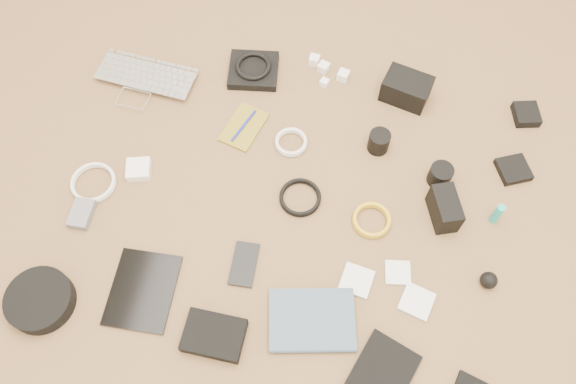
% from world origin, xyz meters
% --- Properties ---
extents(laptop, '(0.34, 0.26, 0.03)m').
position_xyz_m(laptop, '(-0.52, 0.33, 0.01)').
color(laptop, '#B4B5B9').
rests_on(laptop, ground).
extents(headphone_pouch, '(0.18, 0.17, 0.03)m').
position_xyz_m(headphone_pouch, '(-0.17, 0.46, 0.01)').
color(headphone_pouch, black).
rests_on(headphone_pouch, ground).
extents(headphones, '(0.15, 0.15, 0.01)m').
position_xyz_m(headphones, '(-0.17, 0.46, 0.04)').
color(headphones, black).
rests_on(headphones, headphone_pouch).
extents(charger_a, '(0.04, 0.04, 0.03)m').
position_xyz_m(charger_a, '(0.02, 0.54, 0.02)').
color(charger_a, white).
rests_on(charger_a, ground).
extents(charger_b, '(0.04, 0.04, 0.03)m').
position_xyz_m(charger_b, '(0.05, 0.51, 0.02)').
color(charger_b, white).
rests_on(charger_b, ground).
extents(charger_c, '(0.04, 0.04, 0.03)m').
position_xyz_m(charger_c, '(0.12, 0.49, 0.02)').
color(charger_c, white).
rests_on(charger_c, ground).
extents(charger_d, '(0.03, 0.03, 0.02)m').
position_xyz_m(charger_d, '(0.07, 0.45, 0.01)').
color(charger_d, white).
rests_on(charger_d, ground).
extents(dslr_camera, '(0.17, 0.14, 0.08)m').
position_xyz_m(dslr_camera, '(0.33, 0.45, 0.04)').
color(dslr_camera, black).
rests_on(dslr_camera, ground).
extents(lens_pouch, '(0.09, 0.10, 0.03)m').
position_xyz_m(lens_pouch, '(0.71, 0.44, 0.01)').
color(lens_pouch, black).
rests_on(lens_pouch, ground).
extents(notebook_olive, '(0.14, 0.18, 0.01)m').
position_xyz_m(notebook_olive, '(-0.16, 0.24, 0.00)').
color(notebook_olive, olive).
rests_on(notebook_olive, ground).
extents(pen_blue, '(0.05, 0.13, 0.01)m').
position_xyz_m(pen_blue, '(-0.16, 0.24, 0.01)').
color(pen_blue, '#141DA7').
rests_on(pen_blue, notebook_olive).
extents(cable_white_a, '(0.12, 0.12, 0.01)m').
position_xyz_m(cable_white_a, '(0.00, 0.21, 0.01)').
color(cable_white_a, silver).
rests_on(cable_white_a, ground).
extents(lens_a, '(0.07, 0.07, 0.07)m').
position_xyz_m(lens_a, '(0.26, 0.24, 0.03)').
color(lens_a, black).
rests_on(lens_a, ground).
extents(lens_b, '(0.09, 0.09, 0.06)m').
position_xyz_m(lens_b, '(0.45, 0.16, 0.03)').
color(lens_b, black).
rests_on(lens_b, ground).
extents(card_reader, '(0.12, 0.12, 0.02)m').
position_xyz_m(card_reader, '(0.67, 0.23, 0.01)').
color(card_reader, black).
rests_on(card_reader, ground).
extents(power_brick, '(0.08, 0.08, 0.03)m').
position_xyz_m(power_brick, '(-0.43, 0.03, 0.01)').
color(power_brick, white).
rests_on(power_brick, ground).
extents(cable_white_b, '(0.17, 0.17, 0.01)m').
position_xyz_m(cable_white_b, '(-0.55, -0.04, 0.01)').
color(cable_white_b, silver).
rests_on(cable_white_b, ground).
extents(cable_black, '(0.14, 0.14, 0.01)m').
position_xyz_m(cable_black, '(0.06, 0.02, 0.01)').
color(cable_black, black).
rests_on(cable_black, ground).
extents(cable_yellow, '(0.14, 0.14, 0.01)m').
position_xyz_m(cable_yellow, '(0.27, -0.01, 0.01)').
color(cable_yellow, gold).
rests_on(cable_yellow, ground).
extents(flash, '(0.10, 0.13, 0.09)m').
position_xyz_m(flash, '(0.47, 0.05, 0.04)').
color(flash, black).
rests_on(flash, ground).
extents(lens_cleaner, '(0.03, 0.03, 0.08)m').
position_xyz_m(lens_cleaner, '(0.62, 0.06, 0.04)').
color(lens_cleaner, '#19A6A0').
rests_on(lens_cleaner, ground).
extents(battery_charger, '(0.06, 0.09, 0.03)m').
position_xyz_m(battery_charger, '(-0.55, -0.14, 0.01)').
color(battery_charger, slate).
rests_on(battery_charger, ground).
extents(tablet, '(0.18, 0.22, 0.01)m').
position_xyz_m(tablet, '(-0.31, -0.33, 0.00)').
color(tablet, black).
rests_on(tablet, ground).
extents(phone, '(0.07, 0.13, 0.01)m').
position_xyz_m(phone, '(-0.06, -0.21, 0.01)').
color(phone, black).
rests_on(phone, ground).
extents(filter_case_left, '(0.10, 0.10, 0.01)m').
position_xyz_m(filter_case_left, '(0.25, -0.20, 0.01)').
color(filter_case_left, silver).
rests_on(filter_case_left, ground).
extents(filter_case_mid, '(0.08, 0.08, 0.01)m').
position_xyz_m(filter_case_mid, '(0.36, -0.15, 0.00)').
color(filter_case_mid, silver).
rests_on(filter_case_mid, ground).
extents(filter_case_right, '(0.10, 0.10, 0.01)m').
position_xyz_m(filter_case_right, '(0.42, -0.23, 0.01)').
color(filter_case_right, silver).
rests_on(filter_case_right, ground).
extents(air_blower, '(0.05, 0.05, 0.05)m').
position_xyz_m(air_blower, '(0.60, -0.14, 0.02)').
color(air_blower, black).
rests_on(air_blower, ground).
extents(headphone_case, '(0.19, 0.19, 0.05)m').
position_xyz_m(headphone_case, '(-0.56, -0.41, 0.02)').
color(headphone_case, black).
rests_on(headphone_case, ground).
extents(drive_case, '(0.16, 0.12, 0.04)m').
position_xyz_m(drive_case, '(-0.09, -0.41, 0.02)').
color(drive_case, black).
rests_on(drive_case, ground).
extents(paperback, '(0.25, 0.21, 0.02)m').
position_xyz_m(paperback, '(0.17, -0.41, 0.01)').
color(paperback, '#3C5166').
rests_on(paperback, ground).
extents(notebook_black_a, '(0.21, 0.26, 0.02)m').
position_xyz_m(notebook_black_a, '(0.34, -0.45, 0.01)').
color(notebook_black_a, black).
rests_on(notebook_black_a, ground).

